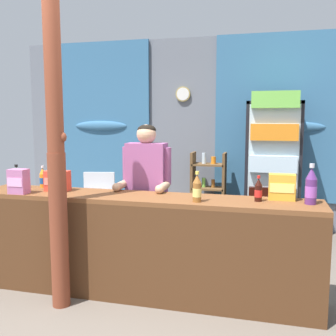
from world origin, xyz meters
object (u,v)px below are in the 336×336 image
(snack_box_wafer, at_px, (19,181))
(bottle_shelf_rack, at_px, (208,190))
(soda_bottle_grape_soda, at_px, (311,187))
(shopkeeper, at_px, (146,183))
(snack_box_crackers, at_px, (57,181))
(stall_counter, at_px, (137,238))
(soda_bottle_iced_tea, at_px, (197,189))
(timber_post, at_px, (56,159))
(plastic_lawn_chair, at_px, (98,201))
(soda_bottle_orange_soda, at_px, (43,178))
(snack_box_choco_powder, at_px, (282,187))
(soda_bottle_lime_soda, at_px, (17,178))
(soda_bottle_cola, at_px, (258,190))
(drink_fridge, at_px, (273,161))

(snack_box_wafer, bearing_deg, bottle_shelf_rack, 58.85)
(bottle_shelf_rack, bearing_deg, soda_bottle_grape_soda, -61.82)
(shopkeeper, height_order, snack_box_crackers, shopkeeper)
(stall_counter, relative_size, soda_bottle_iced_tea, 12.23)
(timber_post, xyz_separation_m, snack_box_wafer, (-0.51, 0.20, -0.23))
(plastic_lawn_chair, height_order, shopkeeper, shopkeeper)
(stall_counter, relative_size, soda_bottle_orange_soda, 14.42)
(soda_bottle_orange_soda, bearing_deg, timber_post, -48.64)
(soda_bottle_grape_soda, height_order, snack_box_choco_powder, soda_bottle_grape_soda)
(soda_bottle_lime_soda, bearing_deg, soda_bottle_grape_soda, -0.51)
(stall_counter, xyz_separation_m, soda_bottle_iced_tea, (0.52, -0.02, 0.46))
(plastic_lawn_chair, bearing_deg, bottle_shelf_rack, 25.30)
(soda_bottle_cola, height_order, soda_bottle_orange_soda, soda_bottle_orange_soda)
(stall_counter, distance_m, soda_bottle_orange_soda, 1.19)
(bottle_shelf_rack, distance_m, plastic_lawn_chair, 1.53)
(stall_counter, height_order, snack_box_wafer, snack_box_wafer)
(soda_bottle_cola, height_order, soda_bottle_iced_tea, soda_bottle_iced_tea)
(soda_bottle_cola, xyz_separation_m, soda_bottle_orange_soda, (-2.08, 0.14, 0.00))
(timber_post, distance_m, drink_fridge, 2.90)
(drink_fridge, distance_m, snack_box_wafer, 3.08)
(soda_bottle_grape_soda, bearing_deg, soda_bottle_iced_tea, -170.80)
(snack_box_wafer, xyz_separation_m, snack_box_choco_powder, (2.29, 0.31, -0.00))
(timber_post, height_order, plastic_lawn_chair, timber_post)
(drink_fridge, xyz_separation_m, snack_box_wafer, (-2.24, -2.10, -0.03))
(drink_fridge, bearing_deg, snack_box_wafer, -136.84)
(drink_fridge, relative_size, bottle_shelf_rack, 1.71)
(soda_bottle_grape_soda, bearing_deg, soda_bottle_orange_soda, 176.69)
(timber_post, distance_m, plastic_lawn_chair, 2.06)
(drink_fridge, height_order, plastic_lawn_chair, drink_fridge)
(snack_box_wafer, bearing_deg, snack_box_choco_powder, 7.70)
(shopkeeper, bearing_deg, timber_post, -123.50)
(plastic_lawn_chair, height_order, soda_bottle_cola, soda_bottle_cola)
(timber_post, bearing_deg, shopkeeper, 56.50)
(soda_bottle_grape_soda, bearing_deg, plastic_lawn_chair, 150.03)
(soda_bottle_cola, distance_m, snack_box_crackers, 1.84)
(soda_bottle_cola, height_order, snack_box_crackers, soda_bottle_cola)
(soda_bottle_cola, xyz_separation_m, snack_box_wafer, (-2.11, -0.20, 0.02))
(soda_bottle_iced_tea, bearing_deg, snack_box_crackers, 173.41)
(stall_counter, height_order, soda_bottle_lime_soda, soda_bottle_lime_soda)
(soda_bottle_grape_soda, xyz_separation_m, soda_bottle_cola, (-0.40, 0.00, -0.05))
(soda_bottle_cola, bearing_deg, timber_post, -165.88)
(soda_bottle_orange_soda, bearing_deg, plastic_lawn_chair, 91.10)
(soda_bottle_iced_tea, relative_size, snack_box_wafer, 1.13)
(snack_box_crackers, bearing_deg, drink_fridge, 43.77)
(bottle_shelf_rack, relative_size, snack_box_crackers, 5.07)
(timber_post, distance_m, soda_bottle_grape_soda, 2.05)
(soda_bottle_orange_soda, xyz_separation_m, snack_box_crackers, (0.24, -0.13, 0.00))
(timber_post, bearing_deg, soda_bottle_lime_soda, 148.37)
(timber_post, xyz_separation_m, soda_bottle_grape_soda, (2.00, 0.40, -0.21))
(soda_bottle_orange_soda, xyz_separation_m, soda_bottle_iced_tea, (1.59, -0.29, 0.02))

